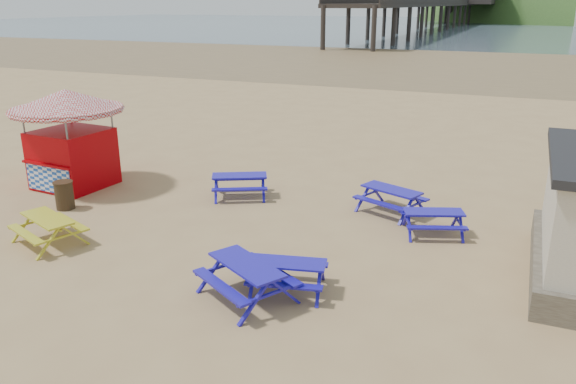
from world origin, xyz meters
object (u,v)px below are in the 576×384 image
at_px(ice_cream_kiosk, 69,126).
at_px(picnic_table_blue_a, 240,186).
at_px(litter_bin, 64,195).
at_px(picnic_table_yellow, 49,230).
at_px(picnic_table_blue_b, 391,201).

bearing_deg(ice_cream_kiosk, picnic_table_blue_a, 16.29).
bearing_deg(litter_bin, picnic_table_blue_a, 35.32).
bearing_deg(picnic_table_blue_a, picnic_table_yellow, -145.40).
bearing_deg(picnic_table_yellow, ice_cream_kiosk, 146.28).
bearing_deg(ice_cream_kiosk, litter_bin, -50.53).
distance_m(picnic_table_blue_a, litter_bin, 5.77).
distance_m(picnic_table_blue_b, ice_cream_kiosk, 11.63).
bearing_deg(picnic_table_blue_b, litter_bin, -137.51).
bearing_deg(litter_bin, picnic_table_yellow, -54.58).
height_order(picnic_table_blue_b, litter_bin, litter_bin).
relative_size(picnic_table_blue_b, litter_bin, 2.53).
xyz_separation_m(ice_cream_kiosk, litter_bin, (1.43, -2.03, -1.77)).
xyz_separation_m(picnic_table_blue_b, ice_cream_kiosk, (-11.34, -1.81, 1.84)).
height_order(ice_cream_kiosk, litter_bin, ice_cream_kiosk).
bearing_deg(picnic_table_blue_a, ice_cream_kiosk, 164.67).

